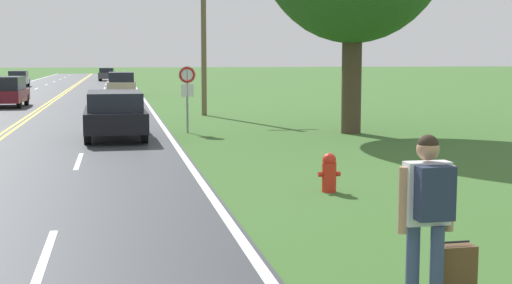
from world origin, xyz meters
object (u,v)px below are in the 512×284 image
object	(u,v)px
car_dark_grey_hatchback_distant	(107,74)
suitcase	(455,273)
fire_hydrant	(329,172)
hitchhiker_person	(428,203)
car_maroon_van_mid_near	(6,91)
traffic_sign	(187,83)
car_white_hatchback_receding	(19,78)
car_black_suv_approaching	(115,113)
car_champagne_van_mid_far	(121,83)

from	to	relation	value
car_dark_grey_hatchback_distant	suitcase	bearing A→B (deg)	6.18
fire_hydrant	suitcase	bearing A→B (deg)	-94.63
hitchhiker_person	car_maroon_van_mid_near	world-z (taller)	hitchhiker_person
traffic_sign	car_maroon_van_mid_near	world-z (taller)	traffic_sign
fire_hydrant	car_white_hatchback_receding	world-z (taller)	car_white_hatchback_receding
fire_hydrant	traffic_sign	size ratio (longest dim) A/B	0.33
suitcase	car_black_suv_approaching	distance (m)	17.00
suitcase	traffic_sign	world-z (taller)	traffic_sign
traffic_sign	car_dark_grey_hatchback_distant	bearing A→B (deg)	93.32
traffic_sign	car_dark_grey_hatchback_distant	world-z (taller)	traffic_sign
traffic_sign	car_maroon_van_mid_near	bearing A→B (deg)	118.50
fire_hydrant	car_white_hatchback_receding	distance (m)	55.98
car_champagne_van_mid_far	car_dark_grey_hatchback_distant	bearing A→B (deg)	-177.16
car_black_suv_approaching	car_dark_grey_hatchback_distant	size ratio (longest dim) A/B	1.07
hitchhiker_person	fire_hydrant	size ratio (longest dim) A/B	2.37
suitcase	car_dark_grey_hatchback_distant	xyz separation A→B (m)	(-4.53, 76.91, 0.48)
suitcase	car_white_hatchback_receding	size ratio (longest dim) A/B	0.19
car_champagne_van_mid_far	car_white_hatchback_receding	world-z (taller)	car_champagne_van_mid_far
fire_hydrant	car_dark_grey_hatchback_distant	xyz separation A→B (m)	(-5.04, 70.56, 0.40)
suitcase	traffic_sign	size ratio (longest dim) A/B	0.29
hitchhiker_person	car_dark_grey_hatchback_distant	bearing A→B (deg)	2.28
traffic_sign	car_dark_grey_hatchback_distant	xyz separation A→B (m)	(-3.41, 58.90, -0.96)
hitchhiker_person	car_dark_grey_hatchback_distant	size ratio (longest dim) A/B	0.43
car_black_suv_approaching	suitcase	bearing A→B (deg)	11.14
fire_hydrant	car_white_hatchback_receding	xyz separation A→B (m)	(-12.74, 54.51, 0.39)
suitcase	traffic_sign	xyz separation A→B (m)	(-1.11, 18.01, 1.44)
suitcase	car_black_suv_approaching	world-z (taller)	car_black_suv_approaching
car_maroon_van_mid_near	car_dark_grey_hatchback_distant	bearing A→B (deg)	-4.77
hitchhiker_person	car_maroon_van_mid_near	size ratio (longest dim) A/B	0.44
hitchhiker_person	car_white_hatchback_receding	size ratio (longest dim) A/B	0.53
car_black_suv_approaching	car_dark_grey_hatchback_distant	bearing A→B (deg)	179.72
suitcase	car_maroon_van_mid_near	distance (m)	34.43
car_black_suv_approaching	car_maroon_van_mid_near	world-z (taller)	car_maroon_van_mid_near
fire_hydrant	car_black_suv_approaching	distance (m)	11.06
car_dark_grey_hatchback_distant	car_black_suv_approaching	bearing A→B (deg)	3.67
hitchhiker_person	car_dark_grey_hatchback_distant	xyz separation A→B (m)	(-4.13, 77.03, -0.34)
hitchhiker_person	car_dark_grey_hatchback_distant	distance (m)	77.15
car_black_suv_approaching	traffic_sign	bearing A→B (deg)	118.36
car_black_suv_approaching	car_dark_grey_hatchback_distant	world-z (taller)	car_black_suv_approaching
hitchhiker_person	traffic_sign	distance (m)	18.16
hitchhiker_person	traffic_sign	bearing A→B (deg)	1.48
suitcase	car_champagne_van_mid_far	size ratio (longest dim) A/B	0.14
hitchhiker_person	traffic_sign	xyz separation A→B (m)	(-0.72, 18.13, 0.63)
fire_hydrant	car_maroon_van_mid_near	size ratio (longest dim) A/B	0.19
car_white_hatchback_receding	car_dark_grey_hatchback_distant	xyz separation A→B (m)	(7.70, 16.05, 0.00)
car_maroon_van_mid_near	car_dark_grey_hatchback_distant	world-z (taller)	car_maroon_van_mid_near
hitchhiker_person	suitcase	size ratio (longest dim) A/B	2.75
suitcase	car_champagne_van_mid_far	world-z (taller)	car_champagne_van_mid_far
car_black_suv_approaching	car_white_hatchback_receding	size ratio (longest dim) A/B	1.30
car_champagne_van_mid_far	fire_hydrant	bearing A→B (deg)	6.10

